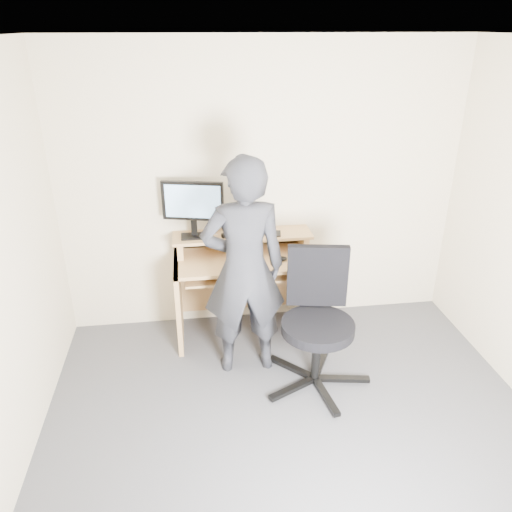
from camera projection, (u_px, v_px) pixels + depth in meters
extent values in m
plane|color=#49494D|center=(301.00, 452.00, 3.29)|extent=(3.50, 3.50, 0.00)
cube|color=beige|center=(263.00, 190.00, 4.33)|extent=(3.50, 0.02, 2.50)
cube|color=white|center=(323.00, 39.00, 2.23)|extent=(3.50, 3.50, 0.02)
cube|color=tan|center=(179.00, 301.00, 4.33)|extent=(0.04, 0.60, 0.75)
cube|color=tan|center=(309.00, 292.00, 4.48)|extent=(0.04, 0.60, 0.75)
cube|color=tan|center=(245.00, 260.00, 4.25)|extent=(1.20, 0.60, 0.03)
cube|color=tan|center=(246.00, 274.00, 4.22)|extent=(1.02, 0.38, 0.02)
cube|color=tan|center=(180.00, 246.00, 4.28)|extent=(0.05, 0.28, 0.15)
cube|color=tan|center=(303.00, 240.00, 4.42)|extent=(0.05, 0.28, 0.15)
cube|color=tan|center=(242.00, 235.00, 4.32)|extent=(1.20, 0.30, 0.02)
cube|color=tan|center=(241.00, 277.00, 4.64)|extent=(1.20, 0.03, 0.65)
cube|color=black|center=(195.00, 236.00, 4.25)|extent=(0.23, 0.14, 0.02)
cube|color=black|center=(194.00, 227.00, 4.23)|extent=(0.05, 0.04, 0.14)
cube|color=black|center=(193.00, 201.00, 4.11)|extent=(0.51, 0.16, 0.33)
cube|color=#88B9EB|center=(193.00, 202.00, 4.09)|extent=(0.45, 0.12, 0.28)
cube|color=black|center=(246.00, 223.00, 4.27)|extent=(0.10, 0.14, 0.20)
cylinder|color=#B8B8BD|center=(263.00, 224.00, 4.30)|extent=(0.08, 0.08, 0.16)
cube|color=black|center=(277.00, 233.00, 4.31)|extent=(0.09, 0.14, 0.01)
cube|color=black|center=(224.00, 236.00, 4.23)|extent=(0.05, 0.05, 0.03)
torus|color=silver|center=(221.00, 231.00, 4.34)|extent=(0.16, 0.16, 0.06)
cube|color=black|center=(246.00, 271.00, 4.20)|extent=(0.49, 0.27, 0.03)
ellipsoid|color=black|center=(281.00, 259.00, 4.19)|extent=(0.11, 0.08, 0.04)
cube|color=black|center=(343.00, 379.00, 3.89)|extent=(0.42, 0.12, 0.03)
cube|color=black|center=(321.00, 362.00, 4.09)|extent=(0.24, 0.39, 0.03)
cube|color=black|center=(291.00, 367.00, 4.02)|extent=(0.33, 0.34, 0.03)
cube|color=black|center=(293.00, 389.00, 3.79)|extent=(0.40, 0.23, 0.03)
cube|color=black|center=(326.00, 396.00, 3.71)|extent=(0.11, 0.42, 0.03)
cylinder|color=black|center=(316.00, 354.00, 3.80)|extent=(0.07, 0.07, 0.44)
cylinder|color=black|center=(318.00, 327.00, 3.70)|extent=(0.55, 0.55, 0.08)
cube|color=black|center=(317.00, 276.00, 3.79)|extent=(0.46, 0.14, 0.49)
imported|color=black|center=(244.00, 269.00, 3.76)|extent=(0.66, 0.44, 1.76)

